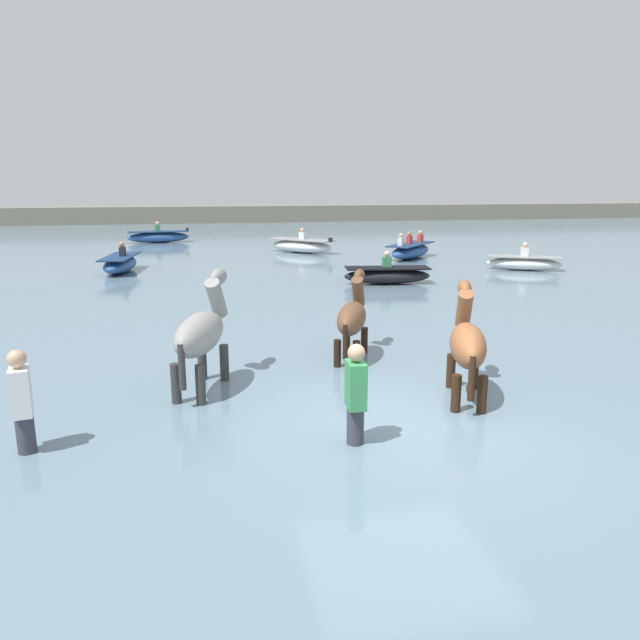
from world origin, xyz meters
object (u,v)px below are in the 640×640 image
Objects in this scene: horse_lead_grey at (202,336)px; boat_distant_west at (411,251)px; person_wading_mid at (24,416)px; horse_trailing_chestnut at (467,347)px; boat_near_port at (158,237)px; horse_flank_bay at (352,320)px; boat_mid_outer at (524,263)px; person_onlooker_right at (356,408)px; boat_near_starboard at (301,246)px; boat_far_inshore at (120,264)px; boat_far_offshore at (387,275)px.

horse_lead_grey is 16.39m from boat_distant_west.
person_wading_mid is (-10.32, -15.82, 0.13)m from boat_distant_west.
horse_trailing_chestnut reaches higher than boat_near_port.
horse_flank_bay is 0.72× the size of boat_mid_outer.
horse_lead_grey is 22.82m from boat_near_port.
person_onlooker_right is at bearing -112.15° from boat_distant_west.
horse_trailing_chestnut reaches higher than boat_near_starboard.
person_onlooker_right is (-0.83, -3.33, -0.24)m from horse_flank_bay.
horse_trailing_chestnut is 0.76× the size of boat_mid_outer.
horse_trailing_chestnut is 0.63× the size of boat_near_port.
boat_far_inshore is at bearing 114.51° from horse_trailing_chestnut.
horse_lead_grey is 0.73× the size of boat_near_starboard.
horse_trailing_chestnut is at bearing -101.49° from boat_far_offshore.
boat_mid_outer is (11.04, 10.17, -0.56)m from horse_lead_grey.
boat_distant_west is 17.64m from person_onlooker_right.
horse_lead_grey is at bearing -120.62° from boat_distant_west.
boat_near_port is (-10.28, 8.64, -0.02)m from boat_distant_west.
boat_near_port reaches higher than boat_far_inshore.
boat_near_starboard reaches higher than boat_mid_outer.
boat_distant_west is at bearing 63.66° from boat_far_offshore.
horse_trailing_chestnut is 24.46m from boat_near_port.
boat_mid_outer is 1.60× the size of person_wading_mid.
person_onlooker_right reaches higher than boat_mid_outer.
boat_distant_west is 1.78× the size of person_wading_mid.
horse_flank_bay is at bearing 32.03° from person_wading_mid.
horse_lead_grey reaches higher than boat_far_offshore.
boat_mid_outer is at bearing 42.64° from horse_lead_grey.
horse_trailing_chestnut is 15.92m from boat_distant_west.
horse_trailing_chestnut is 1.22× the size of person_wading_mid.
boat_far_offshore is 0.95× the size of boat_far_inshore.
boat_near_port is 25.24m from person_onlooker_right.
horse_flank_bay reaches higher than person_wading_mid.
person_onlooker_right is 1.00× the size of person_wading_mid.
boat_distant_west is 1.78× the size of person_onlooker_right.
horse_lead_grey is 1.29× the size of person_wading_mid.
horse_flank_bay is 5.31m from person_wading_mid.
boat_near_port is at bearing 101.63° from horse_flank_bay.
boat_mid_outer is at bearing 46.83° from horse_flank_bay.
horse_trailing_chestnut is 0.69× the size of boat_near_starboard.
horse_lead_grey is 1.12× the size of horse_flank_bay.
boat_near_starboard is at bearing 144.54° from boat_distant_west.
horse_trailing_chestnut is at bearing -63.86° from horse_flank_bay.
boat_distant_west is at bearing 65.89° from horse_flank_bay.
boat_near_port is 1.92× the size of person_wading_mid.
horse_trailing_chestnut reaches higher than boat_mid_outer.
boat_far_offshore is 8.60m from boat_near_starboard.
person_wading_mid is (-13.02, -11.89, 0.19)m from boat_mid_outer.
boat_near_starboard is at bearing 97.48° from boat_far_offshore.
horse_trailing_chestnut reaches higher than boat_far_inshore.
horse_trailing_chestnut is 18.02m from boat_near_starboard.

